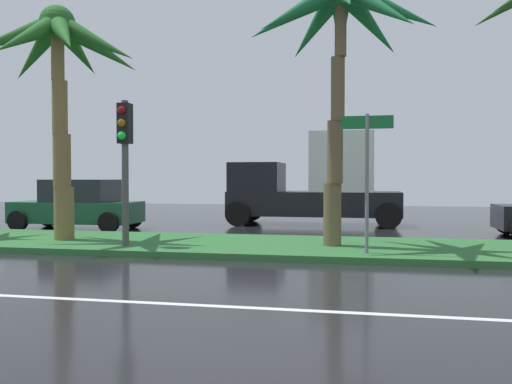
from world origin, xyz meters
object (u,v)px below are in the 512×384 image
at_px(street_name_sign, 367,164).
at_px(traffic_signal_median_left, 125,146).
at_px(palm_tree_centre_left, 340,24).
at_px(palm_tree_mid_left, 59,57).
at_px(box_truck_lead, 316,184).
at_px(car_in_traffic_leading, 78,205).

bearing_deg(street_name_sign, traffic_signal_median_left, 178.34).
xyz_separation_m(palm_tree_centre_left, traffic_signal_median_left, (-5.05, -0.90, -2.85)).
bearing_deg(street_name_sign, palm_tree_centre_left, 120.44).
xyz_separation_m(traffic_signal_median_left, street_name_sign, (5.68, -0.16, -0.47)).
relative_size(traffic_signal_median_left, street_name_sign, 1.16).
relative_size(palm_tree_mid_left, palm_tree_centre_left, 0.93).
height_order(traffic_signal_median_left, box_truck_lead, traffic_signal_median_left).
bearing_deg(traffic_signal_median_left, box_truck_lead, 65.70).
height_order(traffic_signal_median_left, car_in_traffic_leading, traffic_signal_median_left).
height_order(car_in_traffic_leading, box_truck_lead, box_truck_lead).
distance_m(palm_tree_mid_left, car_in_traffic_leading, 6.15).
relative_size(street_name_sign, car_in_traffic_leading, 0.70).
xyz_separation_m(palm_tree_mid_left, box_truck_lead, (5.99, 7.66, -3.38)).
xyz_separation_m(traffic_signal_median_left, box_truck_lead, (3.81, 8.43, -1.00)).
xyz_separation_m(palm_tree_mid_left, car_in_traffic_leading, (-1.90, 4.17, -4.10)).
distance_m(palm_tree_centre_left, car_in_traffic_leading, 10.98).
bearing_deg(traffic_signal_median_left, palm_tree_mid_left, 160.44).
height_order(palm_tree_mid_left, traffic_signal_median_left, palm_tree_mid_left).
xyz_separation_m(palm_tree_centre_left, box_truck_lead, (-1.24, 7.53, -3.85)).
bearing_deg(palm_tree_centre_left, palm_tree_mid_left, -178.98).
relative_size(palm_tree_centre_left, traffic_signal_median_left, 1.88).
distance_m(street_name_sign, box_truck_lead, 8.82).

